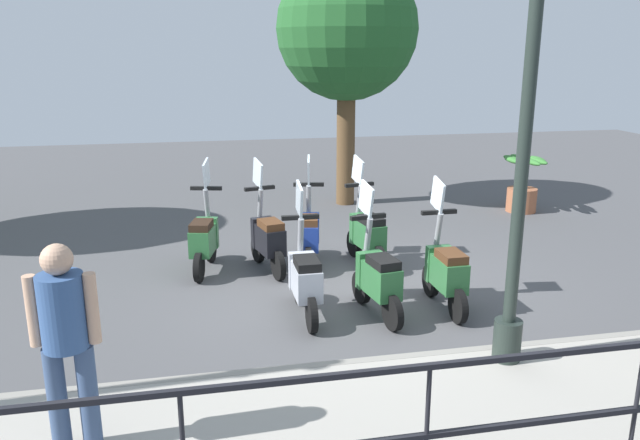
{
  "coord_description": "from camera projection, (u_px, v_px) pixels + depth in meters",
  "views": [
    {
      "loc": [
        -7.33,
        2.03,
        3.02
      ],
      "look_at": [
        0.2,
        0.5,
        0.9
      ],
      "focal_mm": 35.0,
      "sensor_mm": 36.0,
      "label": 1
    }
  ],
  "objects": [
    {
      "name": "lamp_post_near",
      "position": [
        523.0,
        161.0,
        5.46
      ],
      "size": [
        0.26,
        0.9,
        4.32
      ],
      "color": "#232D28",
      "rests_on": "promenade_walkway"
    },
    {
      "name": "scooter_far_3",
      "position": [
        204.0,
        238.0,
        8.63
      ],
      "size": [
        1.22,
        0.51,
        1.54
      ],
      "rotation": [
        0.0,
        0.0,
        -0.23
      ],
      "color": "black",
      "rests_on": "ground_plane"
    },
    {
      "name": "potted_palm",
      "position": [
        522.0,
        189.0,
        11.86
      ],
      "size": [
        1.06,
        0.66,
        1.05
      ],
      "color": "#9E5B3D",
      "rests_on": "ground_plane"
    },
    {
      "name": "scooter_far_2",
      "position": [
        267.0,
        238.0,
        8.66
      ],
      "size": [
        1.22,
        0.51,
        1.54
      ],
      "rotation": [
        0.0,
        0.0,
        0.23
      ],
      "color": "black",
      "rests_on": "ground_plane"
    },
    {
      "name": "scooter_far_0",
      "position": [
        367.0,
        233.0,
        8.88
      ],
      "size": [
        1.23,
        0.46,
        1.54
      ],
      "rotation": [
        0.0,
        0.0,
        0.16
      ],
      "color": "black",
      "rests_on": "ground_plane"
    },
    {
      "name": "tree_distant",
      "position": [
        347.0,
        30.0,
        11.7
      ],
      "size": [
        2.69,
        2.69,
        4.73
      ],
      "color": "brown",
      "rests_on": "ground_plane"
    },
    {
      "name": "fence_railing",
      "position": [
        537.0,
        398.0,
        3.91
      ],
      "size": [
        0.04,
        16.03,
        1.07
      ],
      "color": "black",
      "rests_on": "promenade_walkway"
    },
    {
      "name": "ground_plane",
      "position": [
        361.0,
        288.0,
        8.12
      ],
      "size": [
        28.0,
        28.0,
        0.0
      ],
      "primitive_type": "plane",
      "color": "#4C4C4F"
    },
    {
      "name": "scooter_near_0",
      "position": [
        445.0,
        271.0,
        7.37
      ],
      "size": [
        1.23,
        0.44,
        1.54
      ],
      "rotation": [
        0.0,
        0.0,
        0.01
      ],
      "color": "black",
      "rests_on": "ground_plane"
    },
    {
      "name": "scooter_near_2",
      "position": [
        305.0,
        278.0,
        7.14
      ],
      "size": [
        1.23,
        0.44,
        1.54
      ],
      "rotation": [
        0.0,
        0.0,
        0.0
      ],
      "color": "black",
      "rests_on": "ground_plane"
    },
    {
      "name": "scooter_near_1",
      "position": [
        377.0,
        277.0,
        7.17
      ],
      "size": [
        1.23,
        0.47,
        1.54
      ],
      "rotation": [
        0.0,
        0.0,
        0.16
      ],
      "color": "black",
      "rests_on": "ground_plane"
    },
    {
      "name": "pedestrian_distant",
      "position": [
        65.0,
        333.0,
        4.4
      ],
      "size": [
        0.35,
        0.49,
        1.59
      ],
      "rotation": [
        0.0,
        0.0,
        3.06
      ],
      "color": "#384C70",
      "rests_on": "promenade_walkway"
    },
    {
      "name": "promenade_walkway",
      "position": [
        461.0,
        419.0,
        5.12
      ],
      "size": [
        2.2,
        20.0,
        0.15
      ],
      "color": "#A39E93",
      "rests_on": "ground_plane"
    },
    {
      "name": "scooter_far_1",
      "position": [
        309.0,
        233.0,
        8.87
      ],
      "size": [
        1.22,
        0.48,
        1.54
      ],
      "rotation": [
        0.0,
        0.0,
        -0.19
      ],
      "color": "black",
      "rests_on": "ground_plane"
    }
  ]
}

